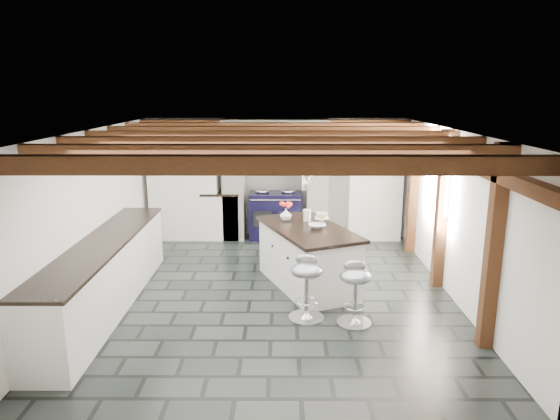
{
  "coord_description": "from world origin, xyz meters",
  "views": [
    {
      "loc": [
        0.13,
        -6.75,
        2.82
      ],
      "look_at": [
        0.1,
        0.4,
        1.1
      ],
      "focal_mm": 32.0,
      "sensor_mm": 36.0,
      "label": 1
    }
  ],
  "objects_px": {
    "range_cooker": "(275,214)",
    "kitchen_island": "(308,256)",
    "bar_stool_far": "(307,280)",
    "bar_stool_near": "(355,286)"
  },
  "relations": [
    {
      "from": "range_cooker",
      "to": "kitchen_island",
      "type": "xyz_separation_m",
      "value": [
        0.51,
        -2.49,
        -0.01
      ]
    },
    {
      "from": "range_cooker",
      "to": "kitchen_island",
      "type": "bearing_deg",
      "value": -78.49
    },
    {
      "from": "kitchen_island",
      "to": "bar_stool_far",
      "type": "bearing_deg",
      "value": -116.17
    },
    {
      "from": "bar_stool_far",
      "to": "range_cooker",
      "type": "bearing_deg",
      "value": 107.19
    },
    {
      "from": "kitchen_island",
      "to": "range_cooker",
      "type": "bearing_deg",
      "value": 78.75
    },
    {
      "from": "bar_stool_near",
      "to": "bar_stool_far",
      "type": "distance_m",
      "value": 0.6
    },
    {
      "from": "range_cooker",
      "to": "bar_stool_near",
      "type": "distance_m",
      "value": 3.88
    },
    {
      "from": "range_cooker",
      "to": "bar_stool_far",
      "type": "height_order",
      "value": "range_cooker"
    },
    {
      "from": "range_cooker",
      "to": "bar_stool_near",
      "type": "relative_size",
      "value": 1.25
    },
    {
      "from": "kitchen_island",
      "to": "bar_stool_far",
      "type": "relative_size",
      "value": 2.44
    }
  ]
}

